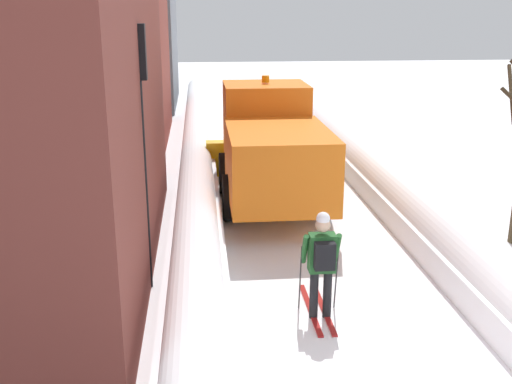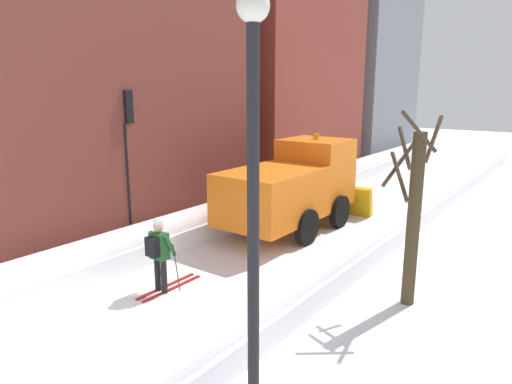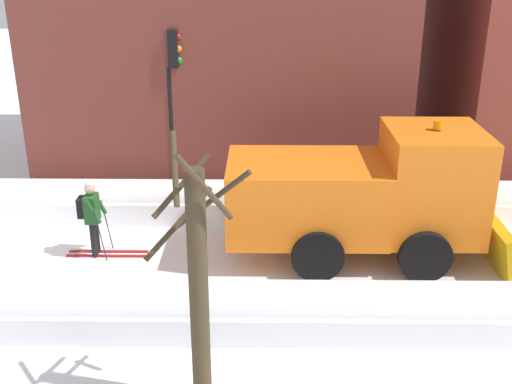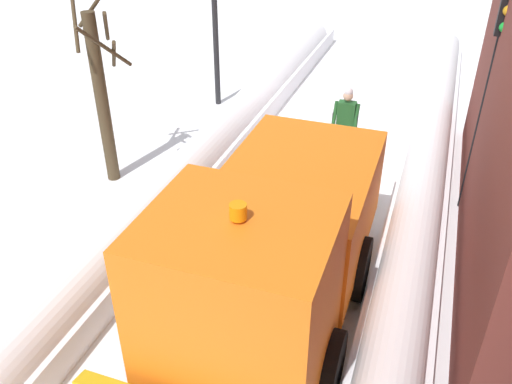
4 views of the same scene
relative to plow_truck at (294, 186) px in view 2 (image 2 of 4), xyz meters
name	(u,v)px [view 2 (image 2 of 4)]	position (x,y,z in m)	size (l,w,h in m)	color
ground_plane	(340,215)	(0.55, 2.41, -1.48)	(80.00, 80.00, 0.00)	white
snowbank_left	(285,195)	(-1.90, 2.41, -1.03)	(1.10, 36.00, 1.03)	white
snowbank_right	(407,215)	(3.00, 2.41, -1.06)	(1.10, 36.00, 0.99)	white
building_brick_near	(76,72)	(-6.63, -3.42, 3.71)	(7.92, 10.07, 10.37)	brown
building_concrete_far	(349,47)	(-6.63, 17.59, 5.89)	(7.51, 8.24, 14.72)	gray
plow_truck	(294,186)	(0.00, 0.00, 0.00)	(3.20, 5.98, 3.12)	orange
skier	(159,251)	(0.10, -6.01, -0.48)	(0.62, 1.80, 1.81)	black
traffic_light_pole	(128,141)	(-2.75, -4.49, 1.73)	(0.28, 0.42, 4.59)	black
street_lamp	(253,173)	(4.37, -8.12, 2.13)	(0.40, 0.40, 5.78)	black
bare_tree_near	(413,213)	(4.89, -3.16, 0.59)	(1.12, 1.50, 4.23)	#433623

